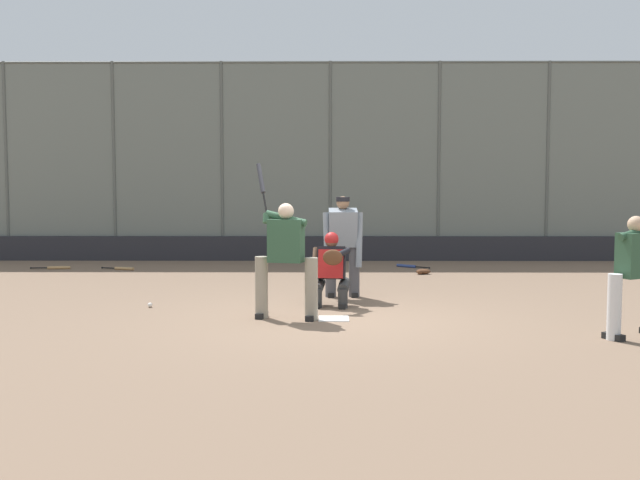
{
  "coord_description": "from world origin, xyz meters",
  "views": [
    {
      "loc": [
        0.11,
        10.5,
        1.93
      ],
      "look_at": [
        0.2,
        -1.0,
        1.05
      ],
      "focal_mm": 42.0,
      "sensor_mm": 36.0,
      "label": 1
    }
  ],
  "objects_px": {
    "umpire_home": "(343,243)",
    "spare_bat_third_base_side": "(56,268)",
    "spare_bat_by_padding": "(122,268)",
    "fielding_glove_on_dirt": "(423,272)",
    "catcher_behind_plate": "(331,268)",
    "baseball_loose": "(150,305)",
    "spare_bat_near_backstop": "(409,266)",
    "batter_at_plate": "(286,256)",
    "batter_on_deck": "(636,271)"
  },
  "relations": [
    {
      "from": "spare_bat_by_padding",
      "to": "fielding_glove_on_dirt",
      "type": "bearing_deg",
      "value": 10.49
    },
    {
      "from": "spare_bat_near_backstop",
      "to": "batter_on_deck",
      "type": "bearing_deg",
      "value": 142.35
    },
    {
      "from": "spare_bat_by_padding",
      "to": "baseball_loose",
      "type": "height_order",
      "value": "baseball_loose"
    },
    {
      "from": "umpire_home",
      "to": "spare_bat_third_base_side",
      "type": "relative_size",
      "value": 1.95
    },
    {
      "from": "umpire_home",
      "to": "spare_bat_third_base_side",
      "type": "height_order",
      "value": "umpire_home"
    },
    {
      "from": "batter_at_plate",
      "to": "baseball_loose",
      "type": "height_order",
      "value": "batter_at_plate"
    },
    {
      "from": "spare_bat_third_base_side",
      "to": "fielding_glove_on_dirt",
      "type": "relative_size",
      "value": 2.85
    },
    {
      "from": "batter_at_plate",
      "to": "spare_bat_near_backstop",
      "type": "relative_size",
      "value": 3.12
    },
    {
      "from": "catcher_behind_plate",
      "to": "spare_bat_third_base_side",
      "type": "relative_size",
      "value": 1.33
    },
    {
      "from": "spare_bat_by_padding",
      "to": "batter_at_plate",
      "type": "bearing_deg",
      "value": -39.69
    },
    {
      "from": "batter_on_deck",
      "to": "spare_bat_near_backstop",
      "type": "relative_size",
      "value": 2.97
    },
    {
      "from": "umpire_home",
      "to": "fielding_glove_on_dirt",
      "type": "height_order",
      "value": "umpire_home"
    },
    {
      "from": "spare_bat_near_backstop",
      "to": "baseball_loose",
      "type": "distance_m",
      "value": 7.2
    },
    {
      "from": "batter_on_deck",
      "to": "baseball_loose",
      "type": "height_order",
      "value": "batter_on_deck"
    },
    {
      "from": "spare_bat_near_backstop",
      "to": "spare_bat_by_padding",
      "type": "relative_size",
      "value": 0.9
    },
    {
      "from": "spare_bat_near_backstop",
      "to": "spare_bat_by_padding",
      "type": "bearing_deg",
      "value": 42.64
    },
    {
      "from": "spare_bat_near_backstop",
      "to": "baseball_loose",
      "type": "bearing_deg",
      "value": 88.12
    },
    {
      "from": "catcher_behind_plate",
      "to": "fielding_glove_on_dirt",
      "type": "height_order",
      "value": "catcher_behind_plate"
    },
    {
      "from": "umpire_home",
      "to": "spare_bat_third_base_side",
      "type": "bearing_deg",
      "value": -35.11
    },
    {
      "from": "spare_bat_near_backstop",
      "to": "fielding_glove_on_dirt",
      "type": "xyz_separation_m",
      "value": [
        -0.16,
        1.23,
        0.02
      ]
    },
    {
      "from": "spare_bat_third_base_side",
      "to": "batter_on_deck",
      "type": "bearing_deg",
      "value": -42.5
    },
    {
      "from": "batter_at_plate",
      "to": "batter_on_deck",
      "type": "distance_m",
      "value": 4.59
    },
    {
      "from": "spare_bat_third_base_side",
      "to": "catcher_behind_plate",
      "type": "bearing_deg",
      "value": -45.23
    },
    {
      "from": "catcher_behind_plate",
      "to": "baseball_loose",
      "type": "xyz_separation_m",
      "value": [
        2.81,
        0.12,
        -0.56
      ]
    },
    {
      "from": "umpire_home",
      "to": "spare_bat_near_backstop",
      "type": "xyz_separation_m",
      "value": [
        -1.61,
        -4.45,
        -0.88
      ]
    },
    {
      "from": "spare_bat_near_backstop",
      "to": "spare_bat_by_padding",
      "type": "height_order",
      "value": "same"
    },
    {
      "from": "catcher_behind_plate",
      "to": "umpire_home",
      "type": "height_order",
      "value": "umpire_home"
    },
    {
      "from": "catcher_behind_plate",
      "to": "umpire_home",
      "type": "relative_size",
      "value": 0.68
    },
    {
      "from": "spare_bat_by_padding",
      "to": "catcher_behind_plate",
      "type": "bearing_deg",
      "value": -29.84
    },
    {
      "from": "batter_on_deck",
      "to": "catcher_behind_plate",
      "type": "bearing_deg",
      "value": 120.22
    },
    {
      "from": "batter_on_deck",
      "to": "baseball_loose",
      "type": "bearing_deg",
      "value": 133.37
    },
    {
      "from": "umpire_home",
      "to": "fielding_glove_on_dirt",
      "type": "bearing_deg",
      "value": -121.26
    },
    {
      "from": "batter_at_plate",
      "to": "baseball_loose",
      "type": "bearing_deg",
      "value": -10.49
    },
    {
      "from": "spare_bat_near_backstop",
      "to": "fielding_glove_on_dirt",
      "type": "bearing_deg",
      "value": 135.6
    },
    {
      "from": "catcher_behind_plate",
      "to": "umpire_home",
      "type": "distance_m",
      "value": 1.02
    },
    {
      "from": "catcher_behind_plate",
      "to": "umpire_home",
      "type": "bearing_deg",
      "value": -95.93
    },
    {
      "from": "batter_on_deck",
      "to": "fielding_glove_on_dirt",
      "type": "distance_m",
      "value": 6.78
    },
    {
      "from": "batter_on_deck",
      "to": "batter_at_plate",
      "type": "bearing_deg",
      "value": 136.35
    },
    {
      "from": "spare_bat_near_backstop",
      "to": "spare_bat_by_padding",
      "type": "distance_m",
      "value": 6.46
    },
    {
      "from": "umpire_home",
      "to": "spare_bat_by_padding",
      "type": "distance_m",
      "value": 6.29
    },
    {
      "from": "batter_on_deck",
      "to": "spare_bat_third_base_side",
      "type": "relative_size",
      "value": 2.42
    },
    {
      "from": "batter_at_plate",
      "to": "spare_bat_near_backstop",
      "type": "bearing_deg",
      "value": -97.04
    },
    {
      "from": "catcher_behind_plate",
      "to": "fielding_glove_on_dirt",
      "type": "bearing_deg",
      "value": -109.27
    },
    {
      "from": "batter_at_plate",
      "to": "fielding_glove_on_dirt",
      "type": "relative_size",
      "value": 7.24
    },
    {
      "from": "fielding_glove_on_dirt",
      "to": "spare_bat_by_padding",
      "type": "bearing_deg",
      "value": -6.26
    },
    {
      "from": "spare_bat_by_padding",
      "to": "baseball_loose",
      "type": "relative_size",
      "value": 10.7
    },
    {
      "from": "spare_bat_by_padding",
      "to": "fielding_glove_on_dirt",
      "type": "xyz_separation_m",
      "value": [
        -6.6,
        0.72,
        0.02
      ]
    },
    {
      "from": "spare_bat_third_base_side",
      "to": "umpire_home",
      "type": "bearing_deg",
      "value": -38.69
    },
    {
      "from": "umpire_home",
      "to": "baseball_loose",
      "type": "relative_size",
      "value": 23.06
    },
    {
      "from": "batter_at_plate",
      "to": "umpire_home",
      "type": "bearing_deg",
      "value": -98.93
    }
  ]
}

